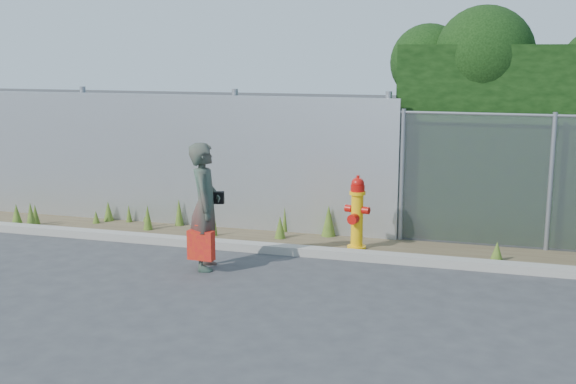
% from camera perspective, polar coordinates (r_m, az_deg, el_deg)
% --- Properties ---
extents(ground, '(80.00, 80.00, 0.00)m').
position_cam_1_polar(ground, '(8.79, -0.69, -8.22)').
color(ground, '#363638').
rests_on(ground, ground).
extents(curb, '(16.00, 0.22, 0.12)m').
position_cam_1_polar(curb, '(10.43, 2.21, -4.75)').
color(curb, gray).
rests_on(curb, ground).
extents(weed_strip, '(16.00, 1.26, 0.55)m').
position_cam_1_polar(weed_strip, '(11.05, 2.32, -3.47)').
color(weed_strip, '#4F412D').
rests_on(weed_strip, ground).
extents(corrugated_fence, '(8.50, 0.21, 2.30)m').
position_cam_1_polar(corrugated_fence, '(12.45, -11.01, 2.57)').
color(corrugated_fence, '#B7BABF').
rests_on(corrugated_fence, ground).
extents(fire_hydrant, '(0.38, 0.34, 1.12)m').
position_cam_1_polar(fire_hydrant, '(10.67, 5.48, -1.75)').
color(fire_hydrant, '#F9B70D').
rests_on(fire_hydrant, ground).
extents(woman, '(0.57, 0.72, 1.72)m').
position_cam_1_polar(woman, '(9.73, -6.57, -1.13)').
color(woman, '#106951').
rests_on(woman, ground).
extents(red_tote_bag, '(0.36, 0.13, 0.47)m').
position_cam_1_polar(red_tote_bag, '(9.65, -6.89, -4.19)').
color(red_tote_bag, red).
extents(black_shoulder_bag, '(0.22, 0.09, 0.16)m').
position_cam_1_polar(black_shoulder_bag, '(9.81, -5.71, -0.44)').
color(black_shoulder_bag, black).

